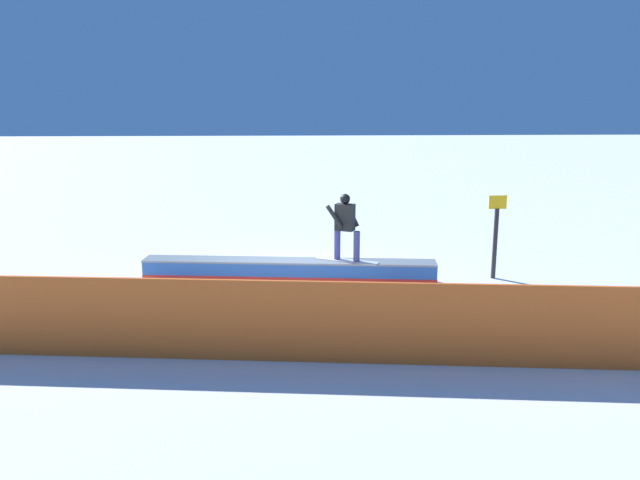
{
  "coord_description": "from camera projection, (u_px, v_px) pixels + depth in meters",
  "views": [
    {
      "loc": [
        -0.01,
        13.32,
        3.93
      ],
      "look_at": [
        -0.64,
        1.07,
        1.18
      ],
      "focal_mm": 34.86,
      "sensor_mm": 36.0,
      "label": 1
    }
  ],
  "objects": [
    {
      "name": "ground_plane",
      "position": [
        289.0,
        282.0,
        13.84
      ],
      "size": [
        120.0,
        120.0,
        0.0
      ],
      "primitive_type": "plane",
      "color": "white"
    },
    {
      "name": "grind_box",
      "position": [
        289.0,
        272.0,
        13.79
      ],
      "size": [
        6.51,
        1.29,
        0.5
      ],
      "color": "blue",
      "rests_on": "ground_plane"
    },
    {
      "name": "snowboarder",
      "position": [
        345.0,
        225.0,
        13.49
      ],
      "size": [
        1.4,
        0.9,
        1.48
      ],
      "color": "silver",
      "rests_on": "grind_box"
    },
    {
      "name": "safety_fence",
      "position": [
        289.0,
        321.0,
        9.47
      ],
      "size": [
        13.34,
        1.58,
        1.29
      ],
      "primitive_type": "cube",
      "rotation": [
        0.0,
        0.0,
        -0.11
      ],
      "color": "orange",
      "rests_on": "ground_plane"
    },
    {
      "name": "trail_marker",
      "position": [
        496.0,
        234.0,
        13.89
      ],
      "size": [
        0.4,
        0.1,
        1.9
      ],
      "color": "#262628",
      "rests_on": "ground_plane"
    }
  ]
}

